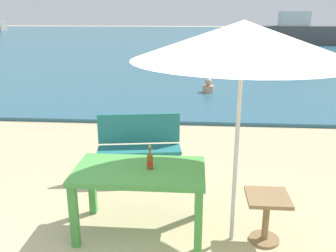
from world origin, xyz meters
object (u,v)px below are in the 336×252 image
object	(u,v)px
side_table_wood	(267,212)
beer_bottle_amber	(150,161)
patio_umbrella	(243,41)
swimmer_person	(208,87)
bench_teal_center	(139,143)
boat_ferry	(300,33)
picnic_table_green	(140,178)

from	to	relation	value
side_table_wood	beer_bottle_amber	bearing A→B (deg)	175.66
patio_umbrella	swimmer_person	xyz separation A→B (m)	(-0.06, 7.21, -1.88)
bench_teal_center	boat_ferry	size ratio (longest dim) A/B	0.20
bench_teal_center	patio_umbrella	bearing A→B (deg)	-50.35
boat_ferry	bench_teal_center	bearing A→B (deg)	-109.72
bench_teal_center	swimmer_person	size ratio (longest dim) A/B	3.02
beer_bottle_amber	patio_umbrella	distance (m)	1.55
patio_umbrella	bench_teal_center	size ratio (longest dim) A/B	1.85
bench_teal_center	swimmer_person	world-z (taller)	bench_teal_center
picnic_table_green	boat_ferry	xyz separation A→B (m)	(7.88, 24.01, 0.25)
beer_bottle_amber	bench_teal_center	distance (m)	1.47
patio_umbrella	bench_teal_center	bearing A→B (deg)	129.65
picnic_table_green	beer_bottle_amber	xyz separation A→B (m)	(0.11, 0.01, 0.20)
picnic_table_green	side_table_wood	distance (m)	1.39
side_table_wood	bench_teal_center	size ratio (longest dim) A/B	0.44
swimmer_person	boat_ferry	size ratio (longest dim) A/B	0.07
side_table_wood	boat_ferry	world-z (taller)	boat_ferry
beer_bottle_amber	bench_teal_center	bearing A→B (deg)	103.60
swimmer_person	bench_teal_center	bearing A→B (deg)	-101.56
bench_teal_center	side_table_wood	bearing A→B (deg)	-43.25
side_table_wood	boat_ferry	size ratio (longest dim) A/B	0.09
side_table_wood	picnic_table_green	bearing A→B (deg)	176.23
side_table_wood	boat_ferry	bearing A→B (deg)	74.86
picnic_table_green	patio_umbrella	size ratio (longest dim) A/B	0.61
swimmer_person	boat_ferry	xyz separation A→B (m)	(6.93, 16.88, 0.66)
bench_teal_center	beer_bottle_amber	bearing A→B (deg)	-76.40
picnic_table_green	beer_bottle_amber	size ratio (longest dim) A/B	5.28
bench_teal_center	boat_ferry	xyz separation A→B (m)	(8.10, 22.61, 0.36)
beer_bottle_amber	patio_umbrella	xyz separation A→B (m)	(0.89, -0.09, 1.26)
beer_bottle_amber	side_table_wood	bearing A→B (deg)	-4.34
bench_teal_center	swimmer_person	xyz separation A→B (m)	(1.17, 5.73, -0.30)
picnic_table_green	bench_teal_center	world-z (taller)	bench_teal_center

